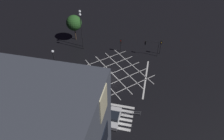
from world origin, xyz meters
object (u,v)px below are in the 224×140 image
Objects in this scene: traffic_light_sw_cross at (50,86)px; traffic_light_ne_cross at (161,44)px; waiting_car at (114,118)px; traffic_light_median_north at (121,43)px; street_lamp_east at (81,20)px; traffic_light_sw_main at (54,84)px; traffic_light_ne_main at (151,45)px; traffic_light_median_south at (100,94)px; street_lamp_west at (56,66)px; street_lamp_far at (81,23)px; street_tree_near at (74,23)px.

traffic_light_ne_cross is at bearing -44.63° from traffic_light_sw_cross.
waiting_car is (-6.39, -20.83, -1.99)m from traffic_light_ne_cross.
street_lamp_east is (-9.46, 0.19, 4.65)m from traffic_light_median_north.
traffic_light_sw_main is at bearing 76.17° from waiting_car.
traffic_light_sw_cross is at bearing -44.63° from traffic_light_ne_cross.
traffic_light_sw_main is 0.47× the size of street_lamp_east.
traffic_light_ne_main is 1.03× the size of traffic_light_ne_cross.
traffic_light_sw_cross is at bearing 90.69° from traffic_light_median_south.
traffic_light_median_north is 10.55m from street_lamp_east.
street_lamp_west is 1.03× the size of street_lamp_far.
traffic_light_sw_cross is at bearing -145.00° from traffic_light_sw_main.
traffic_light_sw_main is at bearing 47.90° from traffic_light_ne_main.
traffic_light_sw_cross reaches higher than traffic_light_median_south.
traffic_light_median_north is at bearing -83.95° from traffic_light_ne_cross.
traffic_light_ne_main is 20.39m from waiting_car.
waiting_car is (2.77, -19.86, -1.69)m from traffic_light_median_north.
traffic_light_median_south is at bearing -10.39° from street_lamp_west.
traffic_light_ne_cross reaches higher than waiting_car.
traffic_light_ne_main is 0.95× the size of traffic_light_sw_cross.
street_lamp_far is at bearing -49.05° from street_tree_near.
street_lamp_far is 5.67m from street_tree_near.
street_lamp_far is (-0.53, 16.17, 3.66)m from traffic_light_sw_main.
street_lamp_west is (-15.05, -15.87, 3.34)m from traffic_light_ne_main.
street_lamp_far reaches higher than traffic_light_sw_main.
traffic_light_median_south is at bearing -1.83° from traffic_light_sw_main.
traffic_light_sw_cross reaches higher than waiting_car.
street_tree_near is at bearing 136.41° from street_lamp_east.
traffic_light_ne_cross is 0.85× the size of traffic_light_sw_main.
traffic_light_ne_main is 23.65m from traffic_light_sw_cross.
traffic_light_ne_main is 0.90× the size of waiting_car.
street_lamp_west reaches higher than traffic_light_ne_main.
traffic_light_median_south is at bearing -61.53° from street_lamp_far.
street_lamp_east is (-0.97, 17.28, 3.90)m from traffic_light_sw_main.
traffic_light_ne_cross is at bearing 44.28° from street_lamp_west.
street_lamp_west reaches higher than traffic_light_sw_main.
traffic_light_sw_main is 3.32m from street_lamp_west.
street_lamp_east is at bearing 111.51° from street_lamp_far.
street_lamp_far reaches higher than traffic_light_sw_cross.
street_lamp_east is at bearing 1.41° from traffic_light_sw_cross.
traffic_light_median_north is at bearing 7.95° from waiting_car.
traffic_light_sw_main is (-15.43, -17.07, 0.27)m from traffic_light_ne_main.
street_lamp_far is (-9.03, -0.91, 4.41)m from traffic_light_median_north.
traffic_light_ne_main is at bearing -11.83° from waiting_car.
traffic_light_sw_cross is 12.24m from waiting_car.
traffic_light_ne_main reaches higher than traffic_light_median_north.
traffic_light_median_south is 0.59× the size of street_tree_near.
traffic_light_sw_cross is 0.61× the size of street_tree_near.
traffic_light_sw_main is at bearing -107.51° from street_lamp_west.
traffic_light_sw_cross is at bearing 78.51° from waiting_car.
waiting_car is at bearing -20.05° from street_lamp_west.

